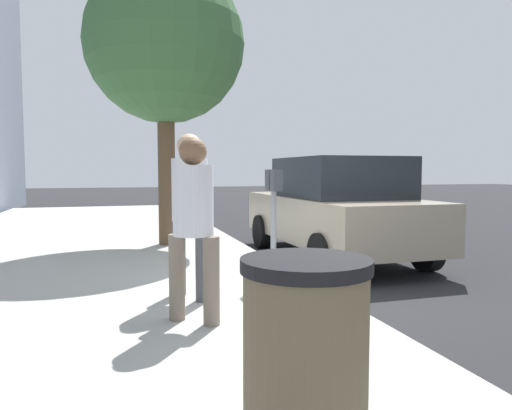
# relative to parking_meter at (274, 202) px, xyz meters

# --- Properties ---
(ground_plane) EXTENTS (80.00, 80.00, 0.00)m
(ground_plane) POSITION_rel_parking_meter_xyz_m (0.07, -0.49, -1.17)
(ground_plane) COLOR #232326
(ground_plane) RESTS_ON ground
(sidewalk_slab) EXTENTS (28.00, 6.00, 0.15)m
(sidewalk_slab) POSITION_rel_parking_meter_xyz_m (0.07, 2.51, -1.09)
(sidewalk_slab) COLOR #A8A59E
(sidewalk_slab) RESTS_ON ground_plane
(parking_meter) EXTENTS (0.36, 0.12, 1.41)m
(parking_meter) POSITION_rel_parking_meter_xyz_m (0.00, 0.00, 0.00)
(parking_meter) COLOR gray
(parking_meter) RESTS_ON sidewalk_slab
(pedestrian_at_meter) EXTENTS (0.48, 0.39, 1.79)m
(pedestrian_at_meter) POSITION_rel_parking_meter_xyz_m (-0.37, 1.08, 0.05)
(pedestrian_at_meter) COLOR #47474C
(pedestrian_at_meter) RESTS_ON sidewalk_slab
(pedestrian_bystander) EXTENTS (0.39, 0.43, 1.70)m
(pedestrian_bystander) POSITION_rel_parking_meter_xyz_m (-1.22, 1.18, -0.03)
(pedestrian_bystander) COLOR #726656
(pedestrian_bystander) RESTS_ON sidewalk_slab
(parked_sedan_near) EXTENTS (4.41, 1.99, 1.77)m
(parked_sedan_near) POSITION_rel_parking_meter_xyz_m (2.07, -1.84, -0.27)
(parked_sedan_near) COLOR gray
(parked_sedan_near) RESTS_ON ground_plane
(street_tree) EXTENTS (2.94, 2.94, 5.22)m
(street_tree) POSITION_rel_parking_meter_xyz_m (3.60, 0.92, 2.71)
(street_tree) COLOR brown
(street_tree) RESTS_ON sidewalk_slab
(trash_bin) EXTENTS (0.59, 0.59, 1.01)m
(trash_bin) POSITION_rel_parking_meter_xyz_m (-3.59, 1.05, -0.51)
(trash_bin) COLOR brown
(trash_bin) RESTS_ON sidewalk_slab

